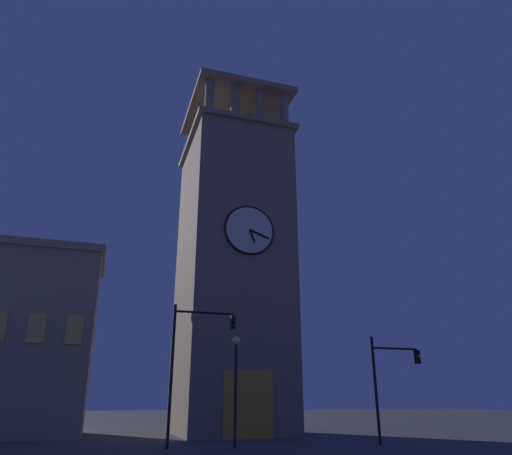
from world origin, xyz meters
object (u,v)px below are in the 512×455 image
Objects in this scene: clocktower at (232,269)px; traffic_signal_near at (191,351)px; traffic_signal_mid at (390,374)px; street_lamp at (236,369)px.

clocktower is 12.37m from traffic_signal_near.
traffic_signal_mid is at bearing 121.72° from clocktower.
clocktower is 4.08× the size of traffic_signal_near.
street_lamp is at bearing 76.81° from clocktower.
clocktower reaches higher than traffic_signal_near.
traffic_signal_near is 2.52m from street_lamp.
traffic_signal_mid reaches higher than street_lamp.
traffic_signal_mid is 1.04× the size of street_lamp.
traffic_signal_near reaches higher than traffic_signal_mid.
clocktower is 5.35× the size of street_lamp.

